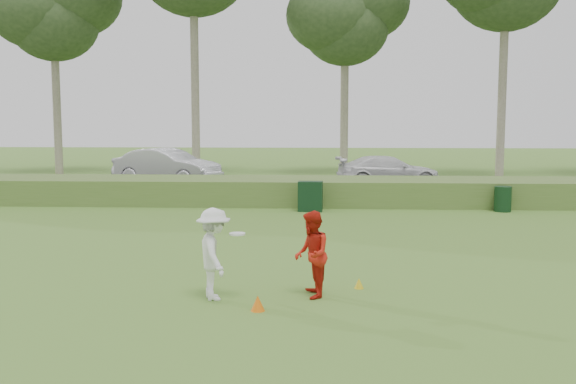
# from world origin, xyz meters

# --- Properties ---
(ground) EXTENTS (120.00, 120.00, 0.00)m
(ground) POSITION_xyz_m (0.00, 0.00, 0.00)
(ground) COLOR #406E24
(ground) RESTS_ON ground
(reed_strip) EXTENTS (80.00, 3.00, 0.90)m
(reed_strip) POSITION_xyz_m (0.00, 12.00, 0.45)
(reed_strip) COLOR #486A2A
(reed_strip) RESTS_ON ground
(park_road) EXTENTS (80.00, 6.00, 0.06)m
(park_road) POSITION_xyz_m (0.00, 17.00, 0.03)
(park_road) COLOR #2D2D2D
(park_road) RESTS_ON ground
(tree_2) EXTENTS (6.50, 6.50, 12.00)m
(tree_2) POSITION_xyz_m (-14.00, 24.00, 8.97)
(tree_2) COLOR gray
(tree_2) RESTS_ON ground
(tree_4) EXTENTS (6.24, 6.24, 11.50)m
(tree_4) POSITION_xyz_m (2.00, 24.50, 8.59)
(tree_4) COLOR gray
(tree_4) RESTS_ON ground
(player_white) EXTENTS (0.98, 1.14, 1.55)m
(player_white) POSITION_xyz_m (-0.99, -0.75, 0.78)
(player_white) COLOR white
(player_white) RESTS_ON ground
(player_red) EXTENTS (0.64, 0.78, 1.48)m
(player_red) POSITION_xyz_m (0.65, -0.54, 0.74)
(player_red) COLOR red
(player_red) RESTS_ON ground
(cone_orange) EXTENTS (0.23, 0.23, 0.25)m
(cone_orange) POSITION_xyz_m (-0.19, -1.39, 0.12)
(cone_orange) COLOR orange
(cone_orange) RESTS_ON ground
(cone_yellow) EXTENTS (0.17, 0.17, 0.19)m
(cone_yellow) POSITION_xyz_m (1.49, 0.07, 0.10)
(cone_yellow) COLOR gold
(cone_yellow) RESTS_ON ground
(utility_cabinet) EXTENTS (0.83, 0.55, 1.00)m
(utility_cabinet) POSITION_xyz_m (0.42, 9.91, 0.50)
(utility_cabinet) COLOR black
(utility_cabinet) RESTS_ON ground
(trash_bin) EXTENTS (0.65, 0.65, 0.84)m
(trash_bin) POSITION_xyz_m (6.80, 10.18, 0.42)
(trash_bin) COLOR black
(trash_bin) RESTS_ON ground
(car_mid) EXTENTS (5.35, 3.47, 1.67)m
(car_mid) POSITION_xyz_m (-6.35, 17.93, 0.89)
(car_mid) COLOR silver
(car_mid) RESTS_ON park_road
(car_right) EXTENTS (4.86, 2.41, 1.36)m
(car_right) POSITION_xyz_m (3.80, 17.79, 0.74)
(car_right) COLOR silver
(car_right) RESTS_ON park_road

